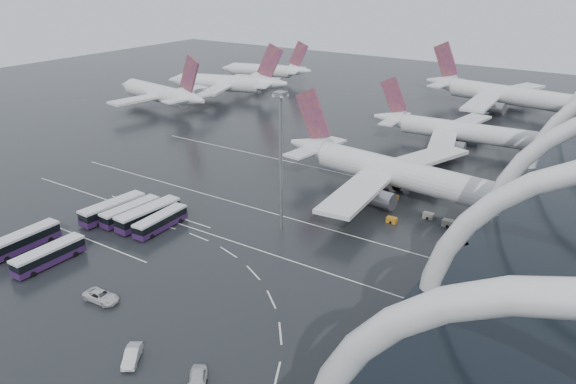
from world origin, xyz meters
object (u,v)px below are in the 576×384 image
Objects in this scene: floodlight_mast at (281,146)px; van_curve_a at (101,296)px; airliner_main at (397,173)px; airliner_gate_c at (502,95)px; gse_cart_belly_d at (449,223)px; gse_cart_belly_e at (393,197)px; jet_remote_west at (162,94)px; bus_row_far_a at (23,241)px; gse_cart_belly_b at (428,216)px; van_curve_c at (132,355)px; bus_row_near_a at (113,209)px; bus_row_near_d at (160,221)px; jet_remote_mid at (229,83)px; jet_remote_far at (267,71)px; airliner_gate_b at (458,131)px; gse_cart_belly_c at (337,209)px; bus_row_far_c at (49,255)px; gse_cart_belly_a at (392,220)px; bus_row_near_c at (148,215)px; bus_row_near_b at (130,212)px; van_curve_b at (198,381)px.

van_curve_a is at bearing -102.92° from floodlight_mast.
airliner_main is 1.02× the size of airliner_gate_c.
floodlight_mast reaches higher than airliner_main.
gse_cart_belly_e is at bearing 156.05° from gse_cart_belly_d.
jet_remote_west is 101.53m from bus_row_far_a.
van_curve_c is at bearing -103.86° from gse_cart_belly_b.
gse_cart_belly_b is (53.59, 51.87, -1.21)m from bus_row_far_a.
gse_cart_belly_d is (25.90, 18.39, -15.64)m from floodlight_mast.
bus_row_near_a is 1.12× the size of bus_row_near_d.
jet_remote_far is (-6.31, 32.93, -0.79)m from jet_remote_mid.
airliner_main is at bearing -22.11° from van_curve_a.
gse_cart_belly_c is at bearing -99.18° from airliner_gate_b.
floodlight_mast is at bearing -137.07° from gse_cart_belly_b.
jet_remote_mid is (7.06, 26.85, 0.04)m from jet_remote_west.
bus_row_far_a is 6.31× the size of gse_cart_belly_b.
bus_row_far_c reaches higher than gse_cart_belly_a.
gse_cart_belly_b is (29.38, 54.89, -0.22)m from van_curve_a.
van_curve_c is at bearing -87.65° from airliner_main.
airliner_main is 12.37× the size of van_curve_c.
van_curve_a is at bearing -105.12° from gse_cart_belly_c.
bus_row_near_d is at bearing -95.04° from bus_row_near_c.
airliner_gate_c reaches higher than jet_remote_far.
bus_row_near_b is 19.77m from bus_row_far_a.
airliner_gate_b reaches higher than bus_row_near_a.
gse_cart_belly_d is at bearing -55.82° from bus_row_near_b.
jet_remote_west is 1.80× the size of floodlight_mast.
gse_cart_belly_c is (-5.75, -55.65, -3.80)m from airliner_gate_b.
airliner_gate_b is at bearing 55.71° from van_curve_b.
van_curve_a is (78.34, -88.85, -4.43)m from jet_remote_west.
bus_row_far_c is 71.42m from gse_cart_belly_d.
bus_row_near_c is (64.11, -66.20, -3.37)m from jet_remote_west.
gse_cart_belly_a is at bearing -54.73° from bus_row_near_a.
floodlight_mast reaches higher than jet_remote_west.
floodlight_mast is at bearing -86.32° from airliner_gate_c.
airliner_gate_c reaches higher than bus_row_near_c.
van_curve_b is (102.57, -94.46, -4.33)m from jet_remote_west.
bus_row_near_b is 50.57m from gse_cart_belly_a.
gse_cart_belly_b is at bearing -28.21° from airliner_main.
gse_cart_belly_d is (58.15, 50.42, -1.12)m from bus_row_far_a.
gse_cart_belly_a is 11.39m from gse_cart_belly_c.
bus_row_near_c is at bearing -95.46° from airliner_gate_c.
jet_remote_mid is 109.20m from bus_row_near_c.
airliner_gate_b is 54.86m from gse_cart_belly_a.
floodlight_mast is at bearing -58.13° from bus_row_near_c.
airliner_gate_c is at bearing 166.85° from jet_remote_far.
jet_remote_far is at bearing 29.49° from bus_row_near_c.
van_curve_b is at bearing -119.71° from bus_row_near_b.
gse_cart_belly_a is 1.04× the size of gse_cart_belly_e.
airliner_gate_c is 95.22m from jet_remote_far.
bus_row_far_c is at bearing -122.47° from gse_cart_belly_c.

